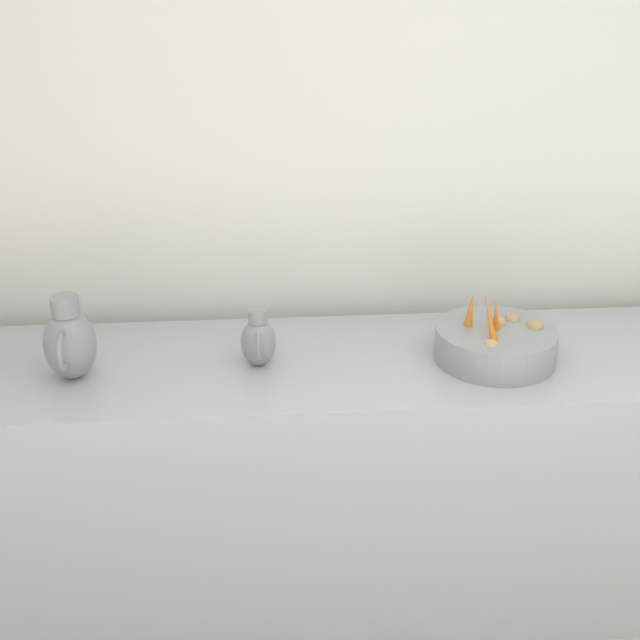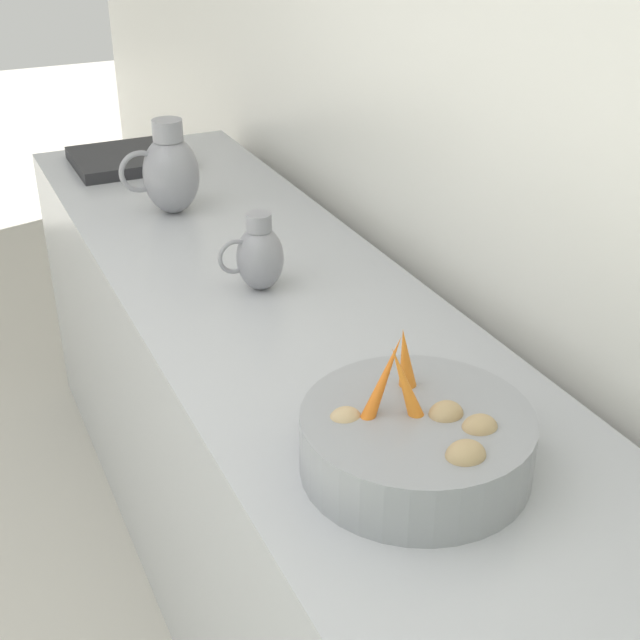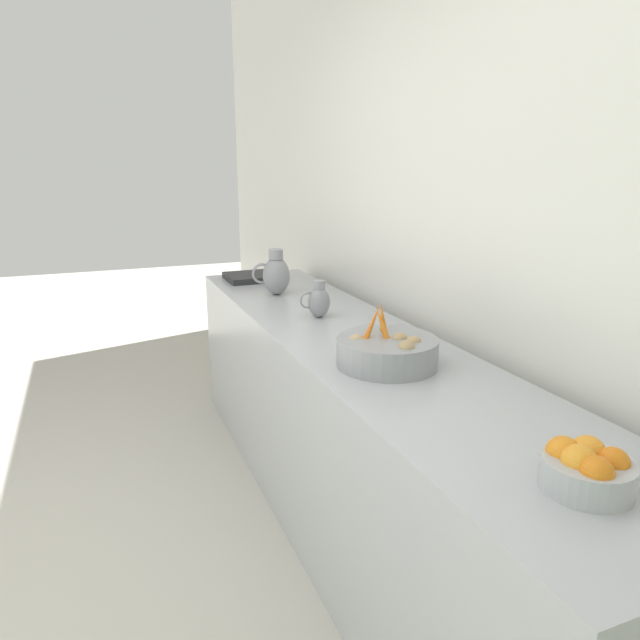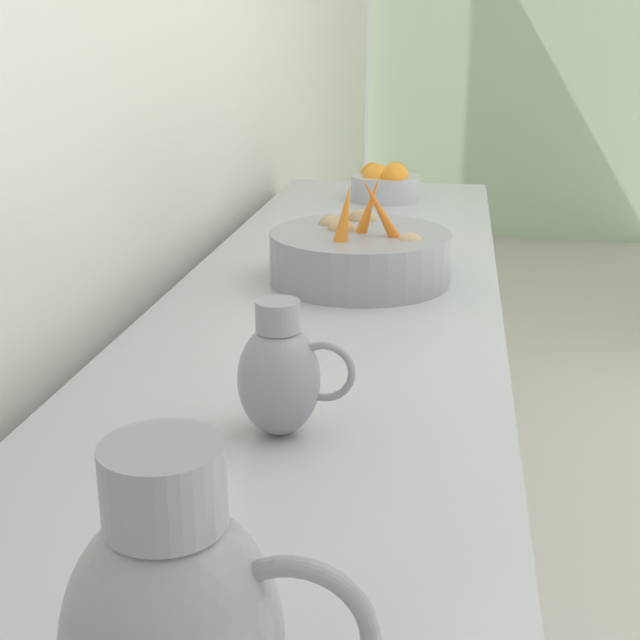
% 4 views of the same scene
% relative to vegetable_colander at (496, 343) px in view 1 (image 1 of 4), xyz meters
% --- Properties ---
extents(tile_wall_left, '(0.10, 7.90, 3.00)m').
position_rel_vegetable_colander_xyz_m(tile_wall_left, '(-0.47, 0.13, 0.56)').
color(tile_wall_left, white).
rests_on(tile_wall_left, ground_plane).
extents(prep_counter, '(0.65, 3.16, 0.88)m').
position_rel_vegetable_colander_xyz_m(prep_counter, '(-0.04, -0.37, -0.50)').
color(prep_counter, '#ADAFB5').
rests_on(prep_counter, ground_plane).
extents(vegetable_colander, '(0.37, 0.37, 0.23)m').
position_rel_vegetable_colander_xyz_m(vegetable_colander, '(0.00, 0.00, 0.00)').
color(vegetable_colander, gray).
rests_on(vegetable_colander, prep_counter).
extents(metal_pitcher_tall, '(0.21, 0.15, 0.25)m').
position_rel_vegetable_colander_xyz_m(metal_pitcher_tall, '(0.02, -1.26, 0.06)').
color(metal_pitcher_tall, gray).
rests_on(metal_pitcher_tall, prep_counter).
extents(metal_pitcher_short, '(0.15, 0.11, 0.18)m').
position_rel_vegetable_colander_xyz_m(metal_pitcher_short, '(-0.02, -0.72, 0.03)').
color(metal_pitcher_short, gray).
rests_on(metal_pitcher_short, prep_counter).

